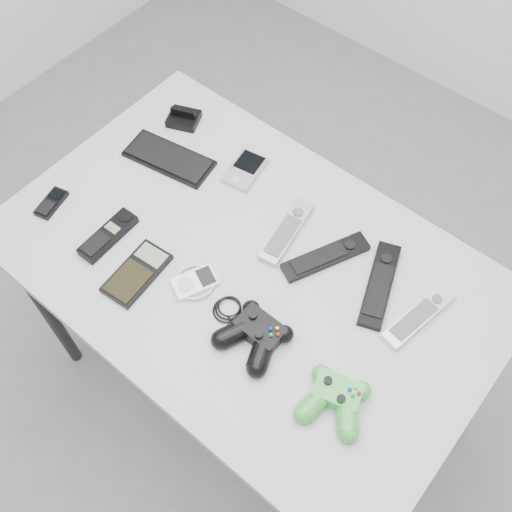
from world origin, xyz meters
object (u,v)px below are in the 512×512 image
Objects in this scene: remote_black_a at (326,257)px; controller_green at (335,398)px; pda at (245,170)px; mp3_player at (195,282)px; remote_silver_b at (419,316)px; remote_black_b at (380,284)px; controller_black at (256,334)px; remote_silver_a at (286,231)px; pda_keyboard at (169,158)px; desk at (248,278)px; mobile_phone at (51,203)px; cordless_handset at (108,235)px; calculator at (137,273)px.

controller_green is at bearing -25.99° from remote_black_a.
pda is 0.35m from mp3_player.
remote_silver_b is 1.97× the size of mp3_player.
remote_black_b is 0.29m from controller_green.
controller_black is 0.21m from controller_green.
remote_silver_a is 0.36m from remote_silver_b.
remote_silver_a is at bearing -8.61° from pda_keyboard.
pda is (-0.18, 0.21, 0.08)m from desk.
remote_silver_a is 1.35× the size of controller_green.
desk is 4.78× the size of controller_black.
mobile_phone is (-0.61, -0.30, -0.00)m from remote_black_a.
remote_silver_a is 0.91× the size of remote_black_a.
remote_silver_b is (0.38, 0.13, 0.08)m from desk.
controller_black reaches higher than controller_green.
mobile_phone is at bearing -123.20° from pda_keyboard.
remote_silver_b is 0.36m from controller_black.
mp3_player is at bearing -117.29° from remote_silver_a.
remote_black_b is at bearing -176.30° from remote_silver_b.
controller_green is (0.65, 0.02, 0.01)m from cordless_handset.
pda is 0.47m from controller_black.
pda reaches higher than mobile_phone.
remote_black_a reaches higher than pda.
controller_black is (0.00, -0.26, 0.01)m from remote_black_a.
controller_green reaches higher than mobile_phone.
cordless_handset reaches higher than mp3_player.
remote_black_b reaches higher than desk.
mp3_player is at bearing -102.94° from remote_black_a.
pda is 0.39m from calculator.
mp3_player is at bearing -79.35° from pda.
controller_green is (0.35, -0.14, 0.09)m from desk.
remote_silver_b is 2.14× the size of mobile_phone.
pda is 0.46m from remote_black_b.
remote_black_b is 0.92× the size of controller_black.
mobile_phone is at bearing -128.79° from remote_black_a.
desk is at bearing 6.28° from mobile_phone.
controller_green is (0.52, 0.05, 0.01)m from calculator.
calculator is at bearing 168.92° from controller_green.
controller_black is (0.62, 0.05, 0.02)m from mobile_phone.
controller_green is (0.21, -0.01, -0.00)m from controller_black.
remote_black_b is 1.42× the size of cordless_handset.
remote_silver_b is at bearing 67.27° from controller_green.
controller_black is at bearing -64.38° from remote_black_a.
remote_black_a reaches higher than pda_keyboard.
controller_green is (0.22, -0.26, 0.01)m from remote_black_a.
remote_silver_b reaches higher than calculator.
mp3_player is (-0.33, -0.26, -0.00)m from remote_black_b.
remote_black_a is at bearing 12.21° from mobile_phone.
remote_black_b is at bearing 64.51° from controller_black.
calculator is at bearing -15.25° from mobile_phone.
pda_keyboard is 1.98× the size of pda.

